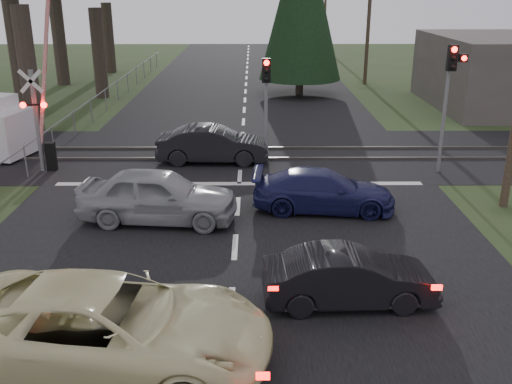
{
  "coord_description": "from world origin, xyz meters",
  "views": [
    {
      "loc": [
        0.49,
        -10.94,
        6.64
      ],
      "look_at": [
        0.57,
        3.77,
        1.3
      ],
      "focal_mm": 40.0,
      "sensor_mm": 36.0,
      "label": 1
    }
  ],
  "objects_px": {
    "traffic_signal_center": "(266,93)",
    "utility_pole_mid": "(369,15)",
    "dark_hatchback": "(349,278)",
    "dark_car_far": "(213,145)",
    "utility_pole_far": "(325,4)",
    "blue_sedan": "(324,191)",
    "silver_car": "(158,196)",
    "crossing_signal": "(43,118)",
    "traffic_signal_right": "(450,84)",
    "cream_coupe": "(107,327)"
  },
  "relations": [
    {
      "from": "crossing_signal",
      "to": "dark_car_far",
      "type": "distance_m",
      "value": 6.43
    },
    {
      "from": "dark_hatchback",
      "to": "silver_car",
      "type": "bearing_deg",
      "value": 43.11
    },
    {
      "from": "cream_coupe",
      "to": "silver_car",
      "type": "bearing_deg",
      "value": 7.19
    },
    {
      "from": "silver_car",
      "to": "blue_sedan",
      "type": "relative_size",
      "value": 1.06
    },
    {
      "from": "traffic_signal_center",
      "to": "silver_car",
      "type": "distance_m",
      "value": 6.99
    },
    {
      "from": "traffic_signal_center",
      "to": "dark_hatchback",
      "type": "relative_size",
      "value": 1.09
    },
    {
      "from": "utility_pole_far",
      "to": "dark_car_far",
      "type": "distance_m",
      "value": 45.33
    },
    {
      "from": "traffic_signal_right",
      "to": "utility_pole_far",
      "type": "relative_size",
      "value": 0.52
    },
    {
      "from": "traffic_signal_right",
      "to": "utility_pole_mid",
      "type": "height_order",
      "value": "utility_pole_mid"
    },
    {
      "from": "traffic_signal_center",
      "to": "dark_car_far",
      "type": "distance_m",
      "value": 2.96
    },
    {
      "from": "traffic_signal_right",
      "to": "dark_car_far",
      "type": "xyz_separation_m",
      "value": [
        -8.63,
        1.4,
        -2.59
      ]
    },
    {
      "from": "traffic_signal_right",
      "to": "blue_sedan",
      "type": "relative_size",
      "value": 1.07
    },
    {
      "from": "crossing_signal",
      "to": "utility_pole_far",
      "type": "bearing_deg",
      "value": 70.77
    },
    {
      "from": "utility_pole_far",
      "to": "utility_pole_mid",
      "type": "bearing_deg",
      "value": -90.0
    },
    {
      "from": "traffic_signal_right",
      "to": "traffic_signal_center",
      "type": "relative_size",
      "value": 1.15
    },
    {
      "from": "blue_sedan",
      "to": "silver_car",
      "type": "bearing_deg",
      "value": 104.38
    },
    {
      "from": "crossing_signal",
      "to": "blue_sedan",
      "type": "distance_m",
      "value": 10.86
    },
    {
      "from": "dark_hatchback",
      "to": "blue_sedan",
      "type": "height_order",
      "value": "blue_sedan"
    },
    {
      "from": "blue_sedan",
      "to": "dark_car_far",
      "type": "distance_m",
      "value": 6.41
    },
    {
      "from": "crossing_signal",
      "to": "traffic_signal_center",
      "type": "distance_m",
      "value": 8.36
    },
    {
      "from": "silver_car",
      "to": "dark_car_far",
      "type": "distance_m",
      "value": 6.15
    },
    {
      "from": "utility_pole_mid",
      "to": "dark_hatchback",
      "type": "distance_m",
      "value": 30.73
    },
    {
      "from": "crossing_signal",
      "to": "dark_hatchback",
      "type": "xyz_separation_m",
      "value": [
        9.87,
        -9.67,
        -1.44
      ]
    },
    {
      "from": "dark_hatchback",
      "to": "blue_sedan",
      "type": "relative_size",
      "value": 0.86
    },
    {
      "from": "traffic_signal_center",
      "to": "cream_coupe",
      "type": "xyz_separation_m",
      "value": [
        -3.15,
        -12.78,
        -1.97
      ]
    },
    {
      "from": "utility_pole_mid",
      "to": "blue_sedan",
      "type": "bearing_deg",
      "value": -103.46
    },
    {
      "from": "crossing_signal",
      "to": "utility_pole_far",
      "type": "distance_m",
      "value": 47.96
    },
    {
      "from": "utility_pole_far",
      "to": "silver_car",
      "type": "distance_m",
      "value": 51.45
    },
    {
      "from": "traffic_signal_center",
      "to": "cream_coupe",
      "type": "relative_size",
      "value": 0.68
    },
    {
      "from": "crossing_signal",
      "to": "cream_coupe",
      "type": "height_order",
      "value": "crossing_signal"
    },
    {
      "from": "traffic_signal_center",
      "to": "blue_sedan",
      "type": "height_order",
      "value": "traffic_signal_center"
    },
    {
      "from": "crossing_signal",
      "to": "traffic_signal_right",
      "type": "bearing_deg",
      "value": -1.21
    },
    {
      "from": "traffic_signal_right",
      "to": "traffic_signal_center",
      "type": "xyz_separation_m",
      "value": [
        -6.55,
        1.2,
        -0.51
      ]
    },
    {
      "from": "crossing_signal",
      "to": "dark_hatchback",
      "type": "distance_m",
      "value": 13.89
    },
    {
      "from": "traffic_signal_center",
      "to": "dark_hatchback",
      "type": "height_order",
      "value": "traffic_signal_center"
    },
    {
      "from": "utility_pole_far",
      "to": "silver_car",
      "type": "height_order",
      "value": "utility_pole_far"
    },
    {
      "from": "traffic_signal_right",
      "to": "dark_car_far",
      "type": "relative_size",
      "value": 1.07
    },
    {
      "from": "dark_hatchback",
      "to": "dark_car_far",
      "type": "height_order",
      "value": "dark_car_far"
    },
    {
      "from": "traffic_signal_right",
      "to": "utility_pole_mid",
      "type": "xyz_separation_m",
      "value": [
        0.95,
        20.53,
        1.41
      ]
    },
    {
      "from": "utility_pole_far",
      "to": "dark_car_far",
      "type": "height_order",
      "value": "utility_pole_far"
    },
    {
      "from": "traffic_signal_center",
      "to": "utility_pole_mid",
      "type": "xyz_separation_m",
      "value": [
        7.5,
        19.32,
        1.92
      ]
    },
    {
      "from": "cream_coupe",
      "to": "blue_sedan",
      "type": "height_order",
      "value": "cream_coupe"
    },
    {
      "from": "dark_hatchback",
      "to": "silver_car",
      "type": "height_order",
      "value": "silver_car"
    },
    {
      "from": "utility_pole_mid",
      "to": "utility_pole_far",
      "type": "height_order",
      "value": "same"
    },
    {
      "from": "utility_pole_mid",
      "to": "cream_coupe",
      "type": "xyz_separation_m",
      "value": [
        -10.65,
        -32.1,
        -3.89
      ]
    },
    {
      "from": "dark_hatchback",
      "to": "silver_car",
      "type": "distance_m",
      "value": 6.83
    },
    {
      "from": "silver_car",
      "to": "dark_car_far",
      "type": "relative_size",
      "value": 1.07
    },
    {
      "from": "utility_pole_mid",
      "to": "dark_hatchback",
      "type": "bearing_deg",
      "value": -101.18
    },
    {
      "from": "utility_pole_mid",
      "to": "utility_pole_far",
      "type": "xyz_separation_m",
      "value": [
        0.0,
        25.0,
        0.0
      ]
    },
    {
      "from": "crossing_signal",
      "to": "utility_pole_far",
      "type": "height_order",
      "value": "utility_pole_far"
    }
  ]
}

